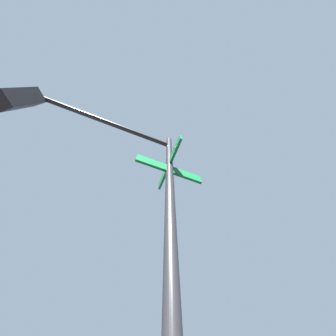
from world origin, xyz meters
TOP-DOWN VIEW (x-y plane):
  - traffic_signal_near at (-5.77, -5.72)m, footprint 2.80×2.26m

SIDE VIEW (x-z plane):
  - traffic_signal_near at x=-5.77m, z-range 1.06..6.19m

